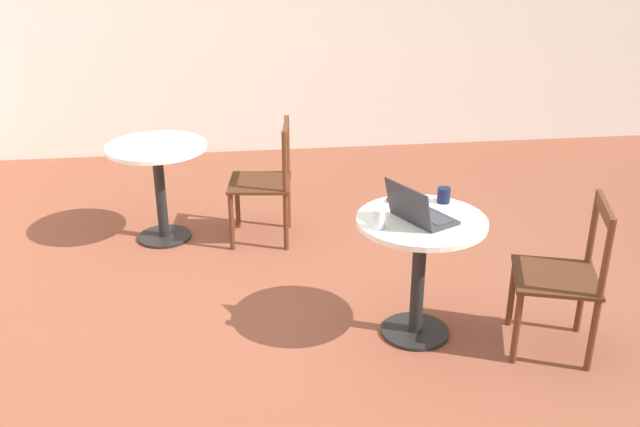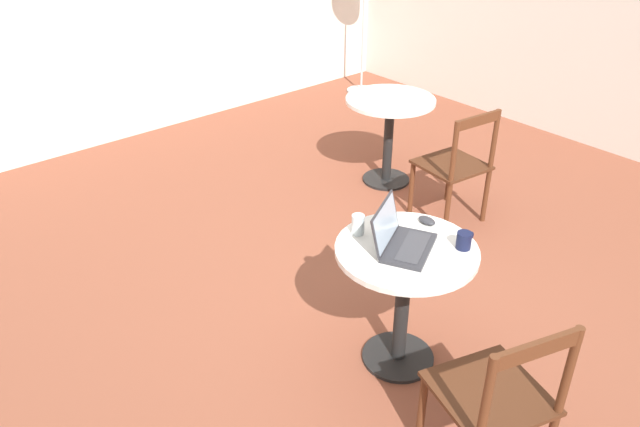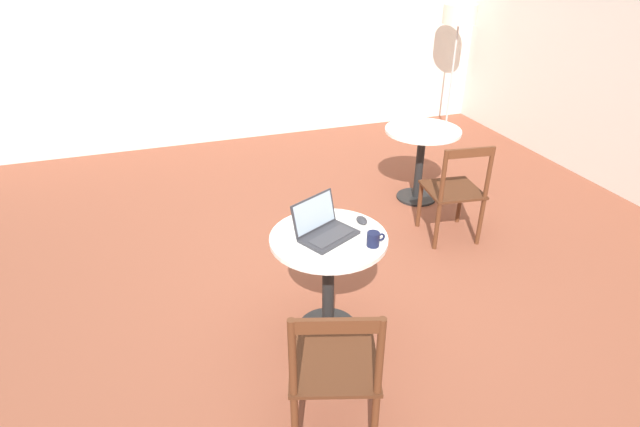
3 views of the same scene
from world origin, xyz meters
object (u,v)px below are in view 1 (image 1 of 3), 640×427
chair_near_front (564,277)px  mouse (395,199)px  cafe_table_near (420,247)px  cafe_table_mid (158,168)px  laptop (419,212)px  mug (444,195)px  chair_mid_front (266,182)px  drinking_glass (379,219)px

chair_near_front → mouse: chair_near_front is taller
cafe_table_near → cafe_table_mid: size_ratio=1.00×
chair_near_front → laptop: bearing=74.4°
laptop → mug: size_ratio=3.72×
cafe_table_mid → chair_near_front: (-1.68, -2.22, -0.11)m
cafe_table_near → chair_mid_front: chair_mid_front is taller
cafe_table_near → drinking_glass: 0.34m
chair_mid_front → laptop: (-1.38, -0.73, 0.32)m
chair_near_front → mug: (0.43, 0.55, 0.32)m
laptop → drinking_glass: laptop is taller
chair_near_front → mug: 0.77m
cafe_table_mid → chair_mid_front: (-0.09, -0.74, -0.11)m
drinking_glass → chair_near_front: bearing=-98.2°
chair_near_front → chair_mid_front: same height
laptop → drinking_glass: (-0.07, 0.23, 0.01)m
chair_near_front → laptop: size_ratio=2.12×
chair_near_front → drinking_glass: bearing=81.8°
laptop → chair_mid_front: bearing=28.0°
chair_near_front → drinking_glass: chair_near_front is taller
cafe_table_mid → mouse: bearing=-130.6°
chair_near_front → cafe_table_near: bearing=72.5°
cafe_table_near → mug: 0.34m
mouse → mug: mug is taller
cafe_table_mid → mouse: 1.86m
mouse → drinking_glass: size_ratio=0.97×
cafe_table_mid → mouse: (-1.21, -1.41, 0.19)m
cafe_table_mid → laptop: laptop is taller
cafe_table_near → chair_mid_front: (1.36, 0.75, -0.11)m
cafe_table_mid → chair_near_front: chair_near_front is taller
chair_mid_front → mouse: 1.33m
cafe_table_mid → drinking_glass: size_ratio=6.87×
drinking_glass → mug: bearing=-55.2°
chair_near_front → chair_mid_front: size_ratio=1.00×
chair_near_front → mug: chair_near_front is taller
chair_mid_front → drinking_glass: (-1.45, -0.50, 0.33)m
mouse → mug: bearing=-98.8°
mug → cafe_table_mid: bearing=53.3°
cafe_table_mid → drinking_glass: drinking_glass is taller
cafe_table_mid → cafe_table_near: bearing=-134.1°
cafe_table_near → mouse: bearing=20.1°
mug → drinking_glass: (-0.29, 0.42, 0.01)m
chair_mid_front → laptop: laptop is taller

